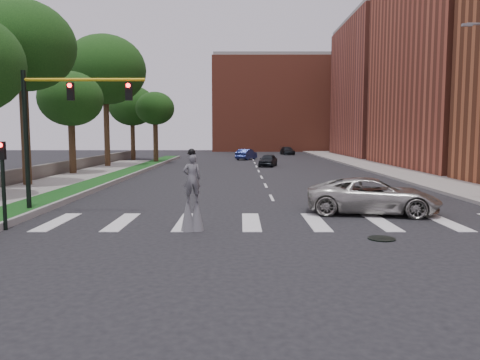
{
  "coord_description": "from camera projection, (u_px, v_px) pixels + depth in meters",
  "views": [
    {
      "loc": [
        -1.72,
        -17.31,
        3.53
      ],
      "look_at": [
        -1.73,
        0.86,
        1.7
      ],
      "focal_mm": 35.0,
      "sensor_mm": 36.0,
      "label": 1
    }
  ],
  "objects": [
    {
      "name": "tree_3",
      "position": [
        71.0,
        99.0,
        38.66
      ],
      "size": [
        5.3,
        5.3,
        8.61
      ],
      "color": "#372516",
      "rests_on": "ground"
    },
    {
      "name": "median_curb",
      "position": [
        131.0,
        175.0,
        37.46
      ],
      "size": [
        0.2,
        60.0,
        0.28
      ],
      "primitive_type": "cube",
      "color": "gray",
      "rests_on": "ground"
    },
    {
      "name": "car_near",
      "position": [
        268.0,
        160.0,
        49.5
      ],
      "size": [
        2.44,
        4.15,
        1.33
      ],
      "primitive_type": "imported",
      "rotation": [
        0.0,
        0.0,
        -0.24
      ],
      "color": "black",
      "rests_on": "ground"
    },
    {
      "name": "grass_median",
      "position": [
        118.0,
        176.0,
        37.46
      ],
      "size": [
        2.0,
        60.0,
        0.25
      ],
      "primitive_type": "cube",
      "color": "#124115",
      "rests_on": "ground"
    },
    {
      "name": "stilt_performer",
      "position": [
        192.0,
        198.0,
        16.82
      ],
      "size": [
        0.83,
        0.6,
        2.98
      ],
      "rotation": [
        0.0,
        0.0,
        3.4
      ],
      "color": "#372516",
      "rests_on": "ground"
    },
    {
      "name": "sidewalk_left",
      "position": [
        23.0,
        192.0,
        27.52
      ],
      "size": [
        4.0,
        60.0,
        0.18
      ],
      "primitive_type": "cube",
      "color": "gray",
      "rests_on": "ground"
    },
    {
      "name": "tree_4",
      "position": [
        105.0,
        70.0,
        46.96
      ],
      "size": [
        8.18,
        8.18,
        13.35
      ],
      "color": "#372516",
      "rests_on": "ground"
    },
    {
      "name": "car_far",
      "position": [
        287.0,
        151.0,
        76.39
      ],
      "size": [
        2.36,
        4.61,
        1.28
      ],
      "primitive_type": "imported",
      "rotation": [
        0.0,
        0.0,
        0.13
      ],
      "color": "black",
      "rests_on": "ground"
    },
    {
      "name": "secondary_signal",
      "position": [
        3.0,
        177.0,
        16.88
      ],
      "size": [
        0.25,
        0.21,
        3.23
      ],
      "color": "black",
      "rests_on": "ground"
    },
    {
      "name": "tree_5",
      "position": [
        132.0,
        106.0,
        60.7
      ],
      "size": [
        6.08,
        6.08,
        9.65
      ],
      "color": "#372516",
      "rests_on": "ground"
    },
    {
      "name": "suv_crossing",
      "position": [
        373.0,
        196.0,
        20.48
      ],
      "size": [
        6.07,
        3.62,
        1.58
      ],
      "primitive_type": "imported",
      "rotation": [
        0.0,
        0.0,
        1.39
      ],
      "color": "#AAA8A1",
      "rests_on": "ground"
    },
    {
      "name": "manhole",
      "position": [
        382.0,
        239.0,
        15.58
      ],
      "size": [
        0.9,
        0.9,
        0.04
      ],
      "primitive_type": "cylinder",
      "color": "black",
      "rests_on": "ground"
    },
    {
      "name": "building_far",
      "position": [
        398.0,
        90.0,
        70.3
      ],
      "size": [
        16.0,
        22.0,
        20.0
      ],
      "primitive_type": "cube",
      "color": "#994838",
      "rests_on": "ground"
    },
    {
      "name": "stone_wall",
      "position": [
        59.0,
        168.0,
        39.41
      ],
      "size": [
        0.5,
        56.0,
        1.1
      ],
      "primitive_type": "cube",
      "color": "#5A554D",
      "rests_on": "ground"
    },
    {
      "name": "ground_plane",
      "position": [
        286.0,
        227.0,
        17.57
      ],
      "size": [
        160.0,
        160.0,
        0.0
      ],
      "primitive_type": "plane",
      "color": "black",
      "rests_on": "ground"
    },
    {
      "name": "car_mid",
      "position": [
        246.0,
        154.0,
        62.15
      ],
      "size": [
        3.05,
        4.58,
        1.43
      ],
      "primitive_type": "imported",
      "rotation": [
        0.0,
        0.0,
        2.75
      ],
      "color": "navy",
      "rests_on": "ground"
    },
    {
      "name": "tree_2",
      "position": [
        21.0,
        46.0,
        29.7
      ],
      "size": [
        6.77,
        6.77,
        11.95
      ],
      "color": "#372516",
      "rests_on": "ground"
    },
    {
      "name": "building_mid",
      "position": [
        480.0,
        47.0,
        46.22
      ],
      "size": [
        16.0,
        22.0,
        24.0
      ],
      "primitive_type": "cube",
      "color": "#994630",
      "rests_on": "ground"
    },
    {
      "name": "building_backdrop",
      "position": [
        278.0,
        106.0,
        94.28
      ],
      "size": [
        26.0,
        14.0,
        18.0
      ],
      "primitive_type": "cube",
      "color": "#994630",
      "rests_on": "ground"
    },
    {
      "name": "tree_6",
      "position": [
        155.0,
        109.0,
        53.9
      ],
      "size": [
        4.46,
        4.46,
        8.27
      ],
      "color": "#372516",
      "rests_on": "ground"
    },
    {
      "name": "traffic_signal",
      "position": [
        53.0,
        119.0,
        20.15
      ],
      "size": [
        5.3,
        0.23,
        6.2
      ],
      "color": "black",
      "rests_on": "ground"
    },
    {
      "name": "sidewalk_right",
      "position": [
        397.0,
        171.0,
        42.44
      ],
      "size": [
        5.0,
        90.0,
        0.18
      ],
      "primitive_type": "cube",
      "color": "gray",
      "rests_on": "ground"
    }
  ]
}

